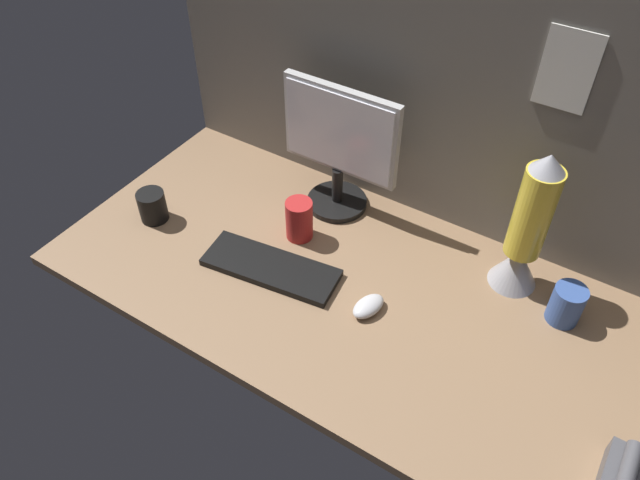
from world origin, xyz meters
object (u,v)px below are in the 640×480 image
object	(u,v)px
mug_red_plastic	(299,220)
keyboard	(271,268)
mug_ceramic_blue	(566,304)
lava_lamp	(526,234)
monitor	(339,146)
mug_black_travel	(152,206)
mouse	(368,306)

from	to	relation	value
mug_red_plastic	keyboard	bearing A→B (deg)	-86.38
mug_ceramic_blue	mug_red_plastic	bearing A→B (deg)	-171.98
keyboard	mug_ceramic_blue	distance (cm)	75.59
mug_red_plastic	lava_lamp	world-z (taller)	lava_lamp
mug_red_plastic	monitor	bearing A→B (deg)	84.18
mug_ceramic_blue	mug_black_travel	world-z (taller)	mug_ceramic_blue
mouse	mug_ceramic_blue	size ratio (longest dim) A/B	0.91
mug_red_plastic	mug_black_travel	bearing A→B (deg)	-157.48
keyboard	mouse	distance (cm)	29.05
mouse	mug_red_plastic	world-z (taller)	mug_red_plastic
monitor	mug_black_travel	bearing A→B (deg)	-140.37
mug_ceramic_blue	keyboard	bearing A→B (deg)	-160.19
monitor	mug_ceramic_blue	bearing A→B (deg)	-6.46
keyboard	mug_black_travel	distance (cm)	41.22
mouse	lava_lamp	xyz separation A→B (cm)	(27.19, 29.31, 15.56)
mug_black_travel	mug_ceramic_blue	bearing A→B (deg)	13.43
monitor	mug_ceramic_blue	world-z (taller)	monitor
mouse	mug_black_travel	world-z (taller)	mug_black_travel
mug_black_travel	lava_lamp	xyz separation A→B (cm)	(97.22, 32.27, 12.61)
mug_black_travel	mug_red_plastic	size ratio (longest dim) A/B	0.76
keyboard	mouse	xyz separation A→B (cm)	(28.99, 1.77, 0.70)
monitor	keyboard	world-z (taller)	monitor
mouse	mug_red_plastic	xyz separation A→B (cm)	(-29.97, 13.66, 4.39)
mouse	lava_lamp	world-z (taller)	lava_lamp
mug_ceramic_blue	lava_lamp	distance (cm)	19.84
keyboard	mouse	world-z (taller)	mouse
mug_black_travel	lava_lamp	distance (cm)	103.20
keyboard	mouse	bearing A→B (deg)	-4.33
keyboard	mug_ceramic_blue	xyz separation A→B (cm)	(71.01, 25.57, 4.29)
mug_ceramic_blue	mouse	bearing A→B (deg)	-150.47
mug_black_travel	mug_red_plastic	world-z (taller)	mug_red_plastic
mouse	mug_black_travel	xyz separation A→B (cm)	(-70.03, -2.95, 2.95)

